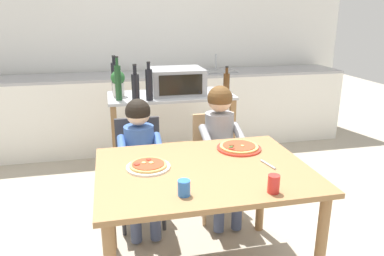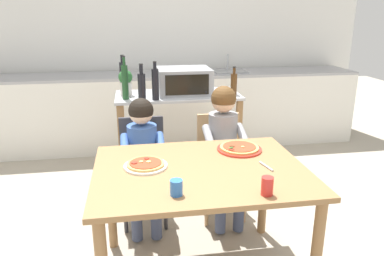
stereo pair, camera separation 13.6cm
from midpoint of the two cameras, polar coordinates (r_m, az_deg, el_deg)
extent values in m
plane|color=#A89E8C|center=(3.48, -4.22, -9.99)|extent=(11.29, 11.29, 0.00)
cube|color=white|center=(4.83, -7.86, 14.36)|extent=(5.26, 0.12, 2.70)
cube|color=silver|center=(4.57, -6.91, 2.55)|extent=(4.74, 0.60, 0.86)
cube|color=#9E9EA3|center=(4.48, -7.12, 8.08)|extent=(4.74, 0.60, 0.03)
cube|color=gray|center=(4.63, 3.24, 8.66)|extent=(0.40, 0.33, 0.02)
cylinder|color=#B7BABF|center=(4.73, 2.86, 10.10)|extent=(0.02, 0.02, 0.20)
cube|color=#B7BABF|center=(3.44, -4.44, 4.98)|extent=(1.14, 0.53, 0.02)
cube|color=olive|center=(3.60, -4.23, -3.67)|extent=(1.05, 0.49, 0.02)
cube|color=olive|center=(3.31, -12.76, -3.79)|extent=(0.05, 0.05, 0.85)
cube|color=olive|center=(3.46, 4.98, -2.46)|extent=(0.05, 0.05, 0.85)
cube|color=olive|center=(3.74, -12.84, -1.33)|extent=(0.05, 0.05, 0.85)
cube|color=olive|center=(3.87, 2.97, -0.24)|extent=(0.05, 0.05, 0.85)
cube|color=#999BA0|center=(3.45, -3.52, 7.23)|extent=(0.48, 0.40, 0.23)
cube|color=black|center=(3.25, -2.93, 6.62)|extent=(0.38, 0.01, 0.18)
cylinder|color=black|center=(3.29, -0.01, 5.55)|extent=(0.02, 0.01, 0.02)
cylinder|color=black|center=(3.19, -7.84, 6.56)|extent=(0.06, 0.06, 0.27)
cylinder|color=black|center=(3.16, -7.96, 9.39)|extent=(0.03, 0.03, 0.05)
cylinder|color=black|center=(3.16, -7.98, 9.97)|extent=(0.03, 0.03, 0.01)
cylinder|color=black|center=(3.18, -9.90, 6.10)|extent=(0.07, 0.07, 0.23)
cylinder|color=black|center=(3.15, -10.04, 8.79)|extent=(0.03, 0.03, 0.07)
cylinder|color=black|center=(3.15, -10.08, 9.55)|extent=(0.03, 0.03, 0.01)
cylinder|color=#4C2D14|center=(3.43, 4.17, 6.79)|extent=(0.06, 0.06, 0.19)
cylinder|color=#4C2D14|center=(3.40, 4.22, 8.81)|extent=(0.03, 0.03, 0.05)
cylinder|color=black|center=(3.40, 4.23, 9.36)|extent=(0.03, 0.03, 0.01)
cylinder|color=#1E4723|center=(3.24, -12.47, 6.75)|extent=(0.06, 0.06, 0.30)
cylinder|color=#1E4723|center=(3.21, -12.69, 9.91)|extent=(0.02, 0.02, 0.07)
cylinder|color=black|center=(3.21, -12.73, 10.60)|extent=(0.03, 0.03, 0.01)
cylinder|color=black|center=(3.54, -12.87, 7.50)|extent=(0.06, 0.06, 0.28)
cylinder|color=black|center=(3.52, -13.05, 10.19)|extent=(0.03, 0.03, 0.05)
cylinder|color=black|center=(3.51, -13.09, 10.73)|extent=(0.03, 0.03, 0.01)
cylinder|color=beige|center=(3.41, -12.37, 5.78)|extent=(0.10, 0.10, 0.12)
sphere|color=#28602D|center=(3.39, -12.48, 7.56)|extent=(0.13, 0.13, 0.13)
cube|color=olive|center=(2.16, -0.04, -6.54)|extent=(1.22, 0.92, 0.03)
cylinder|color=olive|center=(2.20, 17.33, -17.94)|extent=(0.06, 0.06, 0.71)
cylinder|color=olive|center=(2.64, -14.01, -11.26)|extent=(0.06, 0.06, 0.71)
cylinder|color=olive|center=(2.82, 9.23, -9.04)|extent=(0.06, 0.06, 0.71)
cube|color=#333338|center=(2.87, -9.28, -6.64)|extent=(0.36, 0.36, 0.04)
cube|color=#333338|center=(2.95, -9.67, -2.01)|extent=(0.34, 0.03, 0.38)
cylinder|color=#333338|center=(2.84, -5.76, -11.69)|extent=(0.03, 0.03, 0.42)
cylinder|color=#333338|center=(2.83, -11.94, -12.15)|extent=(0.03, 0.03, 0.42)
cylinder|color=#333338|center=(3.11, -6.48, -9.03)|extent=(0.03, 0.03, 0.42)
cylinder|color=#333338|center=(3.09, -12.08, -9.44)|extent=(0.03, 0.03, 0.42)
cube|color=tan|center=(2.96, 2.76, -5.65)|extent=(0.36, 0.36, 0.04)
cube|color=tan|center=(3.03, 2.01, -1.19)|extent=(0.34, 0.03, 0.38)
cylinder|color=tan|center=(2.96, 6.32, -10.40)|extent=(0.03, 0.03, 0.42)
cylinder|color=tan|center=(2.89, 0.58, -11.08)|extent=(0.03, 0.03, 0.42)
cylinder|color=tan|center=(3.22, 4.58, -7.98)|extent=(0.03, 0.03, 0.42)
cylinder|color=tan|center=(3.15, -0.70, -8.53)|extent=(0.03, 0.03, 0.42)
cube|color=#424C6B|center=(2.73, -7.64, -6.95)|extent=(0.10, 0.30, 0.10)
cylinder|color=#424C6B|center=(2.72, -7.16, -12.67)|extent=(0.08, 0.08, 0.44)
cube|color=#424C6B|center=(2.72, -10.59, -7.16)|extent=(0.10, 0.30, 0.10)
cylinder|color=#424C6B|center=(2.71, -10.18, -12.90)|extent=(0.08, 0.08, 0.44)
cylinder|color=#3D60A8|center=(2.70, -6.61, -2.78)|extent=(0.06, 0.26, 0.15)
cylinder|color=#3D60A8|center=(2.68, -12.14, -3.16)|extent=(0.06, 0.26, 0.15)
cylinder|color=#3D60A8|center=(2.79, -9.48, -2.89)|extent=(0.22, 0.22, 0.32)
sphere|color=beige|center=(2.71, -9.75, 2.22)|extent=(0.17, 0.17, 0.17)
sphere|color=black|center=(2.71, -9.76, 2.54)|extent=(0.18, 0.18, 0.18)
cube|color=#424C6B|center=(2.84, 4.90, -5.85)|extent=(0.10, 0.30, 0.10)
cylinder|color=#424C6B|center=(2.83, 5.57, -11.33)|extent=(0.08, 0.08, 0.44)
cube|color=#424C6B|center=(2.80, 2.15, -6.12)|extent=(0.10, 0.30, 0.10)
cylinder|color=#424C6B|center=(2.79, 2.79, -11.68)|extent=(0.08, 0.08, 0.44)
cylinder|color=gray|center=(2.81, 5.94, -1.10)|extent=(0.06, 0.26, 0.15)
cylinder|color=gray|center=(2.74, 0.77, -1.50)|extent=(0.06, 0.26, 0.15)
cylinder|color=gray|center=(2.87, 2.82, -1.40)|extent=(0.22, 0.22, 0.38)
sphere|color=beige|center=(2.79, 2.91, 4.28)|extent=(0.18, 0.18, 0.18)
sphere|color=brown|center=(2.79, 2.92, 4.60)|extent=(0.19, 0.19, 0.19)
cylinder|color=white|center=(2.17, -8.53, -5.97)|extent=(0.25, 0.25, 0.01)
cylinder|color=tan|center=(2.17, -8.54, -5.68)|extent=(0.22, 0.22, 0.01)
cylinder|color=#B23D23|center=(2.17, -8.55, -5.48)|extent=(0.19, 0.19, 0.00)
cylinder|color=maroon|center=(2.22, -8.44, -4.82)|extent=(0.03, 0.03, 0.01)
cylinder|color=#DBC666|center=(2.17, -9.23, -5.32)|extent=(0.02, 0.02, 0.01)
cylinder|color=maroon|center=(2.16, -10.27, -5.51)|extent=(0.04, 0.04, 0.01)
cylinder|color=#DBC666|center=(2.17, -8.10, -5.33)|extent=(0.03, 0.03, 0.01)
cylinder|color=red|center=(2.45, 5.65, -3.13)|extent=(0.29, 0.29, 0.01)
cylinder|color=tan|center=(2.44, 5.65, -2.86)|extent=(0.25, 0.25, 0.01)
cylinder|color=#B23D23|center=(2.44, 5.66, -2.69)|extent=(0.21, 0.21, 0.00)
cylinder|color=#386628|center=(2.39, 4.40, -3.02)|extent=(0.03, 0.03, 0.01)
cylinder|color=maroon|center=(2.37, 4.54, -3.18)|extent=(0.03, 0.03, 0.01)
cylinder|color=#563319|center=(2.42, 4.55, -2.71)|extent=(0.03, 0.03, 0.01)
cylinder|color=#DBC666|center=(2.42, 6.17, -2.75)|extent=(0.02, 0.02, 0.01)
cylinder|color=blue|center=(1.84, -3.39, -9.20)|extent=(0.06, 0.06, 0.08)
cylinder|color=red|center=(1.89, 10.41, -8.48)|extent=(0.06, 0.06, 0.09)
cylinder|color=#B7BABF|center=(2.22, 9.89, -5.54)|extent=(0.04, 0.14, 0.01)
camera|label=1|loc=(0.07, -91.64, -0.52)|focal=34.70mm
camera|label=2|loc=(0.07, 88.36, 0.52)|focal=34.70mm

